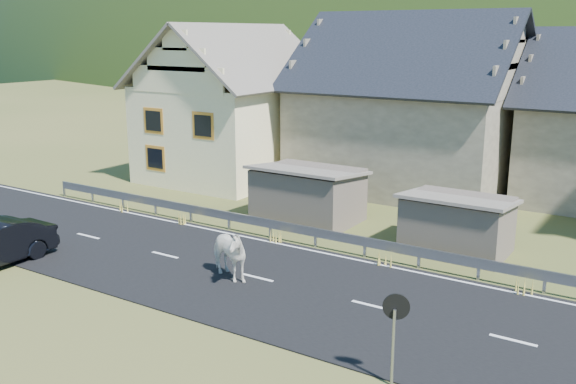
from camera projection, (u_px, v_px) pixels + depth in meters
The scene contains 11 objects.
ground at pixel (257, 279), 20.56m from camera, with size 160.00×160.00×0.00m, color #36471C.
road at pixel (257, 278), 20.56m from camera, with size 60.00×7.00×0.04m, color black.
lane_markings at pixel (257, 278), 20.55m from camera, with size 60.00×6.60×0.01m, color silver.
guardrail at pixel (315, 233), 23.43m from camera, with size 28.10×0.09×0.75m.
shed_left at pixel (308, 195), 26.65m from camera, with size 4.30×3.30×2.40m, color #695D51.
shed_right at pixel (457, 225), 22.87m from camera, with size 3.80×2.90×2.20m, color #695D51.
house_cream at pixel (234, 96), 34.55m from camera, with size 7.80×9.80×8.30m.
house_stone_a at pixel (412, 95), 32.22m from camera, with size 10.80×9.80×8.90m.
conifer_patch at pixel (344, 40), 137.77m from camera, with size 76.00×50.00×28.00m, color black.
horse at pixel (226, 253), 20.30m from camera, with size 2.06×0.94×1.74m, color white.
traffic_mirror at pixel (395, 319), 14.02m from camera, with size 0.57×0.28×2.18m.
Camera 1 is at (11.22, -15.70, 7.68)m, focal length 40.00 mm.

